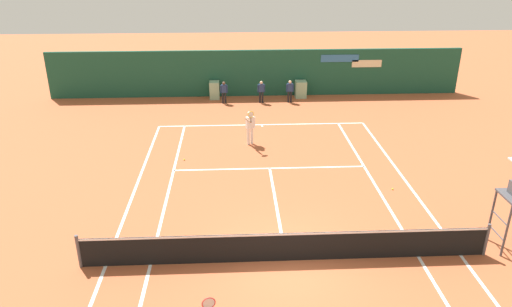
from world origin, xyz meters
name	(u,v)px	position (x,y,z in m)	size (l,w,h in m)	color
ground_plane	(284,249)	(0.00, 0.58, 0.00)	(80.00, 80.00, 0.01)	#B25633
tennis_net	(286,246)	(0.00, 0.00, 0.51)	(12.10, 0.10, 1.07)	#4C4C51
sponsor_back_wall	(257,74)	(0.02, 16.97, 1.36)	(25.00, 1.02, 2.81)	#194C38
player_on_baseline	(250,125)	(-0.71, 9.08, 0.95)	(0.48, 0.82, 1.81)	white
ball_kid_right_post	(224,91)	(-1.99, 15.47, 0.75)	(0.43, 0.18, 1.30)	black
ball_kid_left_post	(290,90)	(1.87, 15.47, 0.77)	(0.44, 0.18, 1.33)	black
ball_kid_centre_post	(261,90)	(0.19, 15.47, 0.76)	(0.44, 0.18, 1.31)	black
tennis_ball_near_service_line	(184,160)	(-3.65, 7.41, 0.03)	(0.07, 0.07, 0.07)	#CCE033
tennis_ball_mid_court	(393,189)	(4.55, 4.26, 0.03)	(0.07, 0.07, 0.07)	#CCE033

